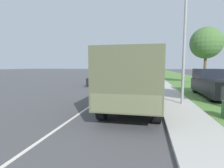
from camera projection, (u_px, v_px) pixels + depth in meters
The scene contains 11 objects.
ground_plane at pixel (134, 76), 36.85m from camera, with size 180.00×180.00×0.00m, color #4C4C4F.
lane_centre_stripe at pixel (134, 76), 36.85m from camera, with size 0.12×120.00×0.00m.
sidewalk_right at pixel (156, 76), 35.94m from camera, with size 1.80×120.00×0.12m.
grass_strip_right at pixel (178, 77), 35.06m from camera, with size 7.00×120.00×0.02m.
military_truck at pixel (133, 77), 8.56m from camera, with size 2.37×6.57×2.76m.
car_nearest_ahead at pixel (101, 79), 19.29m from camera, with size 1.94×4.48×1.62m.
car_second_ahead at pixel (141, 74), 28.39m from camera, with size 1.92×4.87×1.66m.
car_third_ahead at pixel (127, 72), 41.88m from camera, with size 1.81×4.25×1.61m.
pickup_truck at pixel (214, 84), 12.02m from camera, with size 1.92×5.37×1.88m.
lamp_post at pixel (182, 15), 8.83m from camera, with size 1.69×0.24×7.74m.
tree_mid_right at pixel (206, 43), 20.47m from camera, with size 3.68×3.68×6.64m.
Camera 1 is at (2.95, 3.01, 2.10)m, focal length 28.00 mm.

